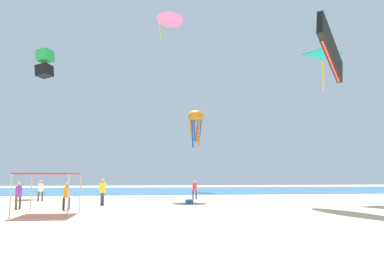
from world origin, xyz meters
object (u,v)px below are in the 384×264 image
(kite_octopus_orange, at_px, (196,118))
(kite_box_green, at_px, (45,63))
(person_far_shore, at_px, (195,188))
(person_rightmost, at_px, (41,189))
(kite_diamond_teal, at_px, (322,56))
(person_leftmost, at_px, (103,190))
(person_central, at_px, (67,194))
(person_near_tent, at_px, (19,193))
(canopy_tent, at_px, (49,175))
(kite_parafoil_black, at_px, (331,50))
(cooler_box, at_px, (189,202))
(kite_delta_pink, at_px, (170,18))

(kite_octopus_orange, bearing_deg, kite_box_green, 16.28)
(person_far_shore, relative_size, kite_box_green, 0.54)
(kite_box_green, distance_m, kite_octopus_orange, 19.20)
(person_rightmost, relative_size, kite_diamond_teal, 0.49)
(person_leftmost, relative_size, person_central, 1.13)
(person_near_tent, relative_size, person_far_shore, 1.02)
(canopy_tent, height_order, kite_parafoil_black, kite_parafoil_black)
(canopy_tent, bearing_deg, kite_parafoil_black, 8.04)
(person_leftmost, height_order, person_central, person_leftmost)
(kite_parafoil_black, bearing_deg, cooler_box, 109.63)
(person_central, bearing_deg, kite_box_green, -81.17)
(person_central, distance_m, kite_parafoil_black, 20.01)
(person_rightmost, xyz_separation_m, kite_diamond_teal, (23.29, -3.22, 11.19))
(person_near_tent, bearing_deg, kite_delta_pink, 167.92)
(kite_delta_pink, relative_size, kite_diamond_teal, 1.09)
(canopy_tent, relative_size, person_leftmost, 1.78)
(person_near_tent, bearing_deg, kite_box_green, -139.61)
(person_far_shore, relative_size, kite_octopus_orange, 0.33)
(person_leftmost, xyz_separation_m, person_central, (-1.74, -3.36, -0.12))
(person_near_tent, distance_m, cooler_box, 11.38)
(person_central, bearing_deg, person_rightmost, -77.58)
(kite_parafoil_black, bearing_deg, canopy_tent, 139.15)
(cooler_box, relative_size, kite_delta_pink, 0.15)
(person_far_shore, bearing_deg, kite_box_green, -15.42)
(person_rightmost, bearing_deg, person_near_tent, -93.04)
(cooler_box, xyz_separation_m, kite_octopus_orange, (3.19, 19.49, 9.38))
(person_far_shore, xyz_separation_m, kite_parafoil_black, (8.31, -9.54, 9.81))
(canopy_tent, xyz_separation_m, person_near_tent, (-2.68, 3.53, -1.11))
(person_rightmost, height_order, kite_octopus_orange, kite_octopus_orange)
(cooler_box, distance_m, kite_parafoil_black, 14.70)
(kite_diamond_teal, xyz_separation_m, kite_box_green, (-25.61, 10.82, 1.75))
(person_rightmost, bearing_deg, person_far_shore, -3.40)
(kite_delta_pink, bearing_deg, person_near_tent, -102.67)
(person_near_tent, xyz_separation_m, person_rightmost, (-0.71, 7.36, 0.01))
(canopy_tent, height_order, person_rightmost, canopy_tent)
(person_near_tent, distance_m, kite_diamond_teal, 25.54)
(kite_octopus_orange, bearing_deg, person_far_shore, 75.10)
(person_rightmost, height_order, cooler_box, person_rightmost)
(person_rightmost, xyz_separation_m, kite_octopus_orange, (14.92, 14.85, 8.58))
(kite_octopus_orange, bearing_deg, kite_diamond_teal, 108.33)
(canopy_tent, height_order, kite_octopus_orange, kite_octopus_orange)
(person_central, relative_size, kite_box_green, 0.55)
(canopy_tent, bearing_deg, person_far_shore, 51.73)
(canopy_tent, bearing_deg, person_leftmost, 70.56)
(person_near_tent, bearing_deg, canopy_tent, 66.14)
(person_leftmost, height_order, kite_diamond_teal, kite_diamond_teal)
(kite_parafoil_black, bearing_deg, person_leftmost, 118.53)
(kite_delta_pink, xyz_separation_m, kite_octopus_orange, (4.16, 10.65, -8.66))
(kite_diamond_teal, distance_m, kite_octopus_orange, 20.08)
(canopy_tent, bearing_deg, cooler_box, 36.85)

